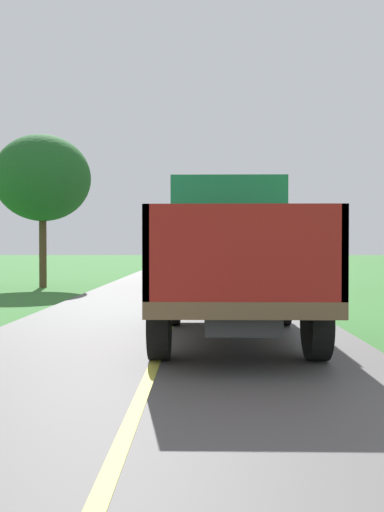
# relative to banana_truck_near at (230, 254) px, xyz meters

# --- Properties ---
(banana_truck_near) EXTENTS (2.38, 5.82, 2.80)m
(banana_truck_near) POSITION_rel_banana_truck_near_xyz_m (0.00, 0.00, 0.00)
(banana_truck_near) COLOR #2D2D30
(banana_truck_near) RESTS_ON road_surface
(banana_truck_far) EXTENTS (2.38, 5.81, 2.80)m
(banana_truck_far) POSITION_rel_banana_truck_near_xyz_m (-0.04, 12.91, 0.00)
(banana_truck_far) COLOR #2D2D30
(banana_truck_far) RESTS_ON road_surface
(roadside_tree_mid_right) EXTENTS (3.67, 3.67, 5.85)m
(roadside_tree_mid_right) POSITION_rel_banana_truck_near_xyz_m (-6.60, 12.04, 2.72)
(roadside_tree_mid_right) COLOR #4C3823
(roadside_tree_mid_right) RESTS_ON ground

